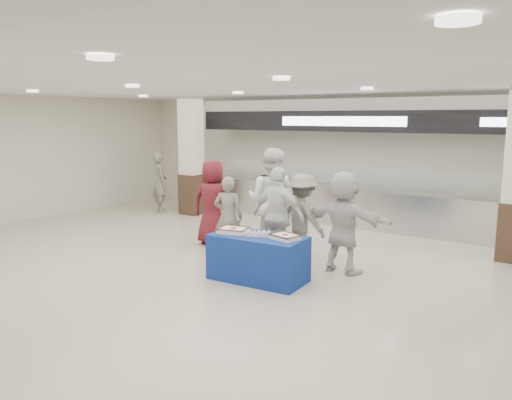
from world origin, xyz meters
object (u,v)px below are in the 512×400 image
Objects in this scene: civilian_maroon at (213,202)px; soldier_a at (228,216)px; cupcake_tray at (258,234)px; soldier_b at (302,217)px; chef_tall at (271,200)px; civilian_white at (344,222)px; sheet_cake_right at (285,236)px; sheet_cake_left at (233,230)px; display_table at (258,258)px; chef_short at (278,216)px; soldier_bg at (160,182)px.

civilian_maroon is 1.16× the size of soldier_a.
soldier_b reaches higher than cupcake_tray.
chef_tall is 1.17× the size of civilian_white.
chef_tall reaches higher than cupcake_tray.
chef_tall is at bearing 129.28° from sheet_cake_right.
civilian_maroon is (-1.67, 1.47, 0.09)m from sheet_cake_left.
display_table is at bearing 107.95° from soldier_b.
civilian_white is at bearing -168.26° from chef_short.
soldier_a is at bearing 154.81° from sheet_cake_right.
chef_short is (0.23, 1.03, 0.09)m from sheet_cake_left.
chef_short is at bearing -171.63° from soldier_bg.
soldier_a is at bearing 13.77° from civilian_white.
chef_short is at bearing 127.70° from sheet_cake_right.
soldier_b is at bearing -179.21° from soldier_a.
chef_tall is (-0.82, 1.65, 0.25)m from cupcake_tray.
civilian_white is at bearing 52.26° from cupcake_tray.
chef_tall reaches higher than soldier_bg.
soldier_b is 0.97× the size of soldier_bg.
sheet_cake_right is at bearing 7.71° from cupcake_tray.
chef_tall reaches higher than sheet_cake_right.
sheet_cake_right is at bearing 7.04° from sheet_cake_left.
display_table is 0.92× the size of soldier_bg.
civilian_white is at bearing -176.31° from soldier_b.
civilian_white is at bearing 159.22° from civilian_maroon.
cupcake_tray is at bearing -178.67° from soldier_bg.
chef_short is at bearing 82.65° from soldier_b.
soldier_bg is at bearing 149.38° from cupcake_tray.
cupcake_tray is 0.27× the size of chef_short.
civilian_maroon reaches higher than soldier_b.
sheet_cake_right is at bearing 127.97° from chef_short.
soldier_bg is at bearing 146.80° from sheet_cake_left.
sheet_cake_right is 0.28× the size of chef_short.
civilian_white reaches higher than sheet_cake_left.
civilian_maroon is at bearing 18.82° from soldier_b.
soldier_b is at bearing 163.96° from civilian_maroon.
soldier_a is 0.91× the size of soldier_bg.
civilian_white is at bearing 166.00° from soldier_a.
sheet_cake_left is at bearing 88.48° from chef_tall.
chef_short is at bearing 103.22° from cupcake_tray.
civilian_white is at bearing 47.94° from display_table.
display_table is at bearing -173.64° from sheet_cake_right.
civilian_white is at bearing 68.02° from sheet_cake_right.
soldier_bg is at bearing -23.31° from chef_short.
cupcake_tray is 0.27× the size of civilian_white.
display_table is at bearing 57.98° from civilian_white.
soldier_a reaches higher than display_table.
sheet_cake_right is at bearing 74.11° from civilian_white.
chef_tall is (0.50, 0.74, 0.26)m from soldier_a.
chef_short reaches higher than soldier_a.
chef_short is at bearing 118.00° from chef_tall.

